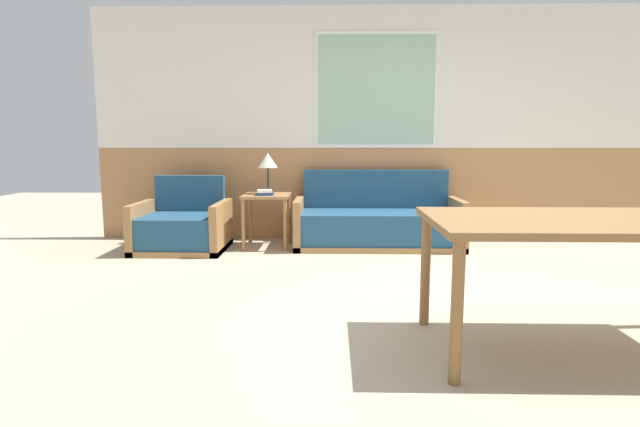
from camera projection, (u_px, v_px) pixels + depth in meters
name	position (u px, v px, depth m)	size (l,w,h in m)	color
ground_plane	(450.00, 311.00, 3.44)	(16.00, 16.00, 0.00)	#B2A58C
wall_back	(400.00, 124.00, 5.85)	(7.20, 0.09, 2.70)	#AD7A4C
couch	(377.00, 224.00, 5.57)	(1.83, 0.76, 0.84)	#9E7042
armchair	(183.00, 228.00, 5.39)	(0.94, 0.81, 0.78)	#9E7042
side_table	(267.00, 204.00, 5.50)	(0.51, 0.51, 0.59)	#9E7042
table_lamp	(268.00, 162.00, 5.53)	(0.22, 0.22, 0.45)	#262628
book_stack	(265.00, 193.00, 5.40)	(0.20, 0.17, 0.06)	#234799
dining_table	(585.00, 232.00, 2.69)	(1.67, 0.92, 0.75)	olive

